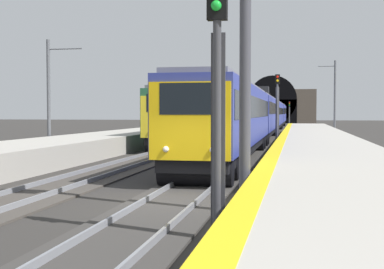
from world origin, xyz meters
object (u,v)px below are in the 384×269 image
object	(u,v)px
railway_signal_mid	(277,104)
catenary_mast_near	(335,98)
train_adjacent_platform	(225,114)
railway_signal_far	(289,110)
train_main_approaching	(266,114)
catenary_mast_far	(49,95)
railway_signal_near	(217,76)

from	to	relation	value
railway_signal_mid	catenary_mast_near	distance (m)	15.99
railway_signal_mid	train_adjacent_platform	bearing A→B (deg)	-158.78
train_adjacent_platform	railway_signal_far	distance (m)	55.49
train_main_approaching	train_adjacent_platform	xyz separation A→B (m)	(-0.58, 4.50, 0.07)
train_main_approaching	railway_signal_mid	xyz separation A→B (m)	(-16.87, -1.82, 0.91)
railway_signal_mid	railway_signal_far	distance (m)	71.42
catenary_mast_near	catenary_mast_far	bearing A→B (deg)	144.74
train_adjacent_platform	railway_signal_mid	size ratio (longest dim) A/B	10.28
catenary_mast_far	railway_signal_mid	bearing A→B (deg)	-48.98
train_main_approaching	railway_signal_far	world-z (taller)	train_main_approaching
railway_signal_far	catenary_mast_far	world-z (taller)	catenary_mast_far
train_adjacent_platform	railway_signal_near	size ratio (longest dim) A/B	10.67
train_main_approaching	catenary_mast_far	size ratio (longest dim) A/B	12.18
railway_signal_far	catenary_mast_near	bearing A→B (deg)	5.48
railway_signal_mid	catenary_mast_near	bearing A→B (deg)	160.20
railway_signal_mid	catenary_mast_near	xyz separation A→B (m)	(15.02, -5.41, 0.87)
train_main_approaching	railway_signal_far	size ratio (longest dim) A/B	17.54
train_main_approaching	train_adjacent_platform	world-z (taller)	train_main_approaching
railway_signal_near	catenary_mast_far	bearing A→B (deg)	-146.07
railway_signal_far	railway_signal_mid	bearing A→B (deg)	0.00
catenary_mast_near	catenary_mast_far	xyz separation A→B (m)	(-26.79, 18.94, -0.46)
railway_signal_far	catenary_mast_near	size ratio (longest dim) A/B	0.61
train_main_approaching	catenary_mast_far	bearing A→B (deg)	-22.27
railway_signal_far	catenary_mast_near	distance (m)	56.67
train_main_approaching	railway_signal_near	bearing A→B (deg)	2.11
railway_signal_mid	catenary_mast_far	bearing A→B (deg)	-48.98
railway_signal_near	catenary_mast_far	xyz separation A→B (m)	(20.12, 13.53, 0.41)
train_main_approaching	catenary_mast_far	world-z (taller)	catenary_mast_far
railway_signal_near	railway_signal_mid	world-z (taller)	railway_signal_mid
train_main_approaching	catenary_mast_near	xyz separation A→B (m)	(-1.86, -7.23, 1.78)
railway_signal_mid	catenary_mast_near	size ratio (longest dim) A/B	0.69
train_adjacent_platform	railway_signal_far	size ratio (longest dim) A/B	11.65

